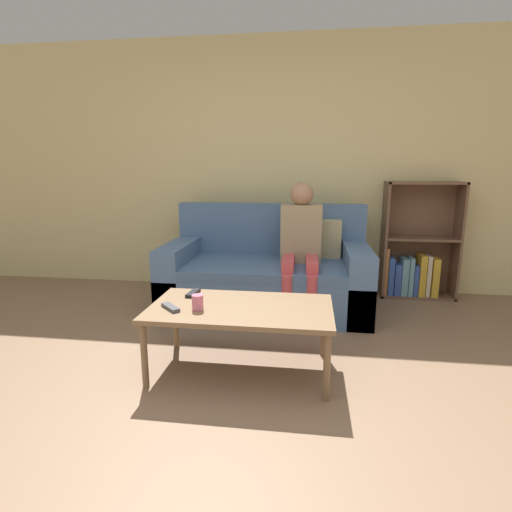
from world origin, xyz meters
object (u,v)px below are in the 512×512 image
at_px(bookshelf, 415,255).
at_px(tv_remote_1, 171,307).
at_px(person_adult, 301,239).
at_px(cup_near, 198,302).
at_px(coffee_table, 241,312).
at_px(couch, 268,275).
at_px(tv_remote_0, 193,293).

distance_m(bookshelf, tv_remote_1, 2.70).
bearing_deg(person_adult, cup_near, -116.21).
height_order(coffee_table, cup_near, cup_near).
relative_size(couch, bookshelf, 1.59).
bearing_deg(tv_remote_0, couch, 74.47).
distance_m(coffee_table, person_adult, 1.23).
height_order(bookshelf, person_adult, person_adult).
distance_m(bookshelf, tv_remote_0, 2.45).
height_order(couch, cup_near, couch).
relative_size(couch, person_adult, 1.58).
height_order(couch, tv_remote_0, couch).
bearing_deg(couch, cup_near, -101.97).
relative_size(coffee_table, tv_remote_0, 6.61).
relative_size(coffee_table, cup_near, 12.00).
height_order(couch, bookshelf, bookshelf).
bearing_deg(person_adult, coffee_table, -107.38).
bearing_deg(tv_remote_0, tv_remote_1, -94.80).
bearing_deg(cup_near, coffee_table, 21.54).
xyz_separation_m(couch, tv_remote_0, (-0.40, -1.06, 0.14)).
bearing_deg(cup_near, couch, 78.03).
xyz_separation_m(person_adult, tv_remote_0, (-0.71, -0.96, -0.23)).
distance_m(couch, cup_near, 1.40).
relative_size(bookshelf, person_adult, 0.99).
xyz_separation_m(couch, person_adult, (0.31, -0.10, 0.37)).
xyz_separation_m(person_adult, tv_remote_1, (-0.76, -1.26, -0.23)).
bearing_deg(couch, coffee_table, -91.65).
xyz_separation_m(bookshelf, tv_remote_0, (-1.86, -1.60, 0.02)).
bearing_deg(coffee_table, bookshelf, 50.36).
xyz_separation_m(couch, bookshelf, (1.45, 0.54, 0.13)).
bearing_deg(cup_near, bookshelf, 47.46).
relative_size(coffee_table, tv_remote_1, 7.44).
bearing_deg(tv_remote_0, person_adult, 58.79).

